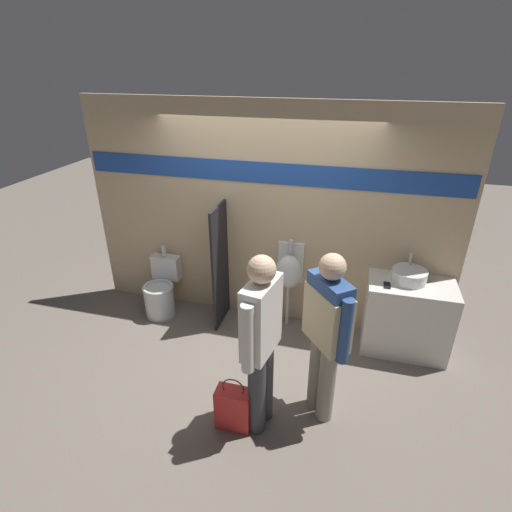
% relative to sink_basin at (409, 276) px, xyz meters
% --- Properties ---
extents(ground_plane, '(16.00, 16.00, 0.00)m').
position_rel_sink_basin_xyz_m(ground_plane, '(-1.69, -0.35, -0.94)').
color(ground_plane, '#70665B').
extents(display_wall, '(4.50, 0.07, 2.70)m').
position_rel_sink_basin_xyz_m(display_wall, '(-1.69, 0.25, 0.42)').
color(display_wall, tan).
rests_on(display_wall, ground_plane).
extents(sink_counter, '(0.93, 0.55, 0.87)m').
position_rel_sink_basin_xyz_m(sink_counter, '(0.05, -0.06, -0.50)').
color(sink_counter, silver).
rests_on(sink_counter, ground_plane).
extents(sink_basin, '(0.37, 0.37, 0.28)m').
position_rel_sink_basin_xyz_m(sink_basin, '(0.00, 0.00, 0.00)').
color(sink_basin, silver).
rests_on(sink_basin, sink_counter).
extents(cell_phone, '(0.07, 0.14, 0.01)m').
position_rel_sink_basin_xyz_m(cell_phone, '(-0.23, -0.17, -0.06)').
color(cell_phone, black).
rests_on(cell_phone, sink_counter).
extents(divider_near_counter, '(0.03, 0.53, 1.56)m').
position_rel_sink_basin_xyz_m(divider_near_counter, '(-2.18, -0.05, -0.16)').
color(divider_near_counter, black).
rests_on(divider_near_counter, ground_plane).
extents(urinal_near_counter, '(0.33, 0.29, 1.14)m').
position_rel_sink_basin_xyz_m(urinal_near_counter, '(-1.35, 0.08, -0.19)').
color(urinal_near_counter, silver).
rests_on(urinal_near_counter, ground_plane).
extents(toilet, '(0.40, 0.56, 0.88)m').
position_rel_sink_basin_xyz_m(toilet, '(-3.01, -0.09, -0.64)').
color(toilet, silver).
rests_on(toilet, ground_plane).
extents(person_in_vest, '(0.45, 0.48, 1.69)m').
position_rel_sink_basin_xyz_m(person_in_vest, '(-0.77, -1.24, 0.04)').
color(person_in_vest, gray).
rests_on(person_in_vest, ground_plane).
extents(person_with_lanyard, '(0.27, 0.60, 1.74)m').
position_rel_sink_basin_xyz_m(person_with_lanyard, '(-1.29, -1.51, 0.02)').
color(person_with_lanyard, '#3D3D42').
rests_on(person_with_lanyard, ground_plane).
extents(shopping_bag, '(0.32, 0.18, 0.56)m').
position_rel_sink_basin_xyz_m(shopping_bag, '(-1.52, -1.61, -0.73)').
color(shopping_bag, red).
rests_on(shopping_bag, ground_plane).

